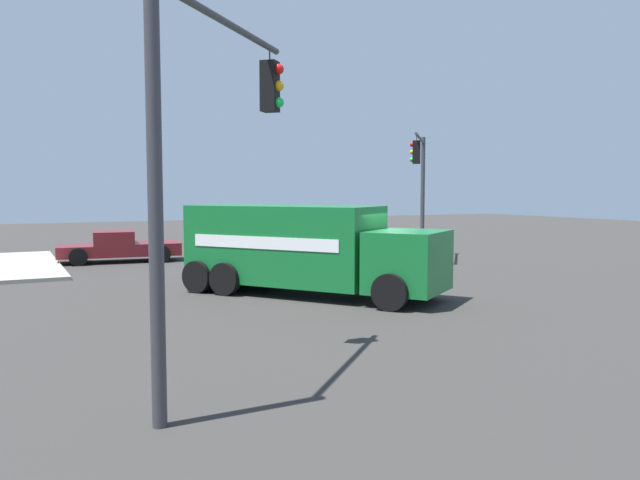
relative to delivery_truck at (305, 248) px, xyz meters
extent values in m
plane|color=#33302D|center=(-0.98, -1.41, -1.43)|extent=(100.00, 100.00, 0.00)
cube|color=#146B2D|center=(0.60, 0.43, 0.10)|extent=(6.19, 5.36, 2.36)
cube|color=#146B2D|center=(-2.70, -1.91, -0.23)|extent=(2.94, 3.06, 1.70)
cube|color=black|center=(-3.39, -2.40, 0.11)|extent=(1.23, 1.69, 0.88)
cube|color=#B2B2B7|center=(2.93, 2.07, -1.24)|extent=(1.49, 2.00, 0.21)
cube|color=white|center=(1.30, -0.56, 0.22)|extent=(4.04, 2.87, 0.36)
cube|color=white|center=(-0.09, 1.42, 0.22)|extent=(4.04, 2.87, 0.36)
cylinder|color=black|center=(-1.94, -2.89, -0.93)|extent=(0.98, 0.81, 1.00)
cylinder|color=black|center=(-3.37, -0.87, -0.93)|extent=(0.98, 0.81, 1.00)
cylinder|color=black|center=(2.42, 0.19, -0.93)|extent=(0.98, 0.81, 1.00)
cylinder|color=black|center=(0.98, 2.22, -0.93)|extent=(0.98, 0.81, 1.00)
cylinder|color=black|center=(3.27, 0.80, -0.93)|extent=(0.98, 0.81, 1.00)
cylinder|color=black|center=(1.84, 2.82, -0.93)|extent=(0.98, 0.81, 1.00)
cylinder|color=#38383D|center=(7.68, -10.00, 1.43)|extent=(0.20, 0.20, 5.72)
cylinder|color=#38383D|center=(5.84, -8.47, 4.04)|extent=(3.75, 3.15, 0.12)
cylinder|color=#38383D|center=(4.28, -7.17, 3.91)|extent=(0.03, 0.03, 0.25)
cube|color=black|center=(4.28, -7.17, 3.31)|extent=(0.42, 0.42, 0.95)
sphere|color=red|center=(4.39, -7.03, 3.63)|extent=(0.20, 0.20, 0.20)
sphere|color=#EFA314|center=(4.39, -7.03, 3.32)|extent=(0.20, 0.20, 0.20)
sphere|color=#19CC4C|center=(4.39, -7.03, 3.01)|extent=(0.20, 0.20, 0.20)
cylinder|color=#38383D|center=(-8.79, 6.40, 1.63)|extent=(0.20, 0.20, 6.12)
cylinder|color=#38383D|center=(-7.21, 4.86, 4.44)|extent=(3.23, 3.17, 0.12)
cylinder|color=#38383D|center=(-5.89, 3.56, 4.31)|extent=(0.03, 0.03, 0.25)
cube|color=black|center=(-5.89, 3.56, 3.71)|extent=(0.42, 0.42, 0.95)
sphere|color=red|center=(-6.01, 3.44, 4.03)|extent=(0.20, 0.20, 0.20)
sphere|color=#EFA314|center=(-6.01, 3.44, 3.72)|extent=(0.20, 0.20, 0.20)
sphere|color=#19CC4C|center=(-6.01, 3.44, 3.41)|extent=(0.20, 0.20, 0.20)
cube|color=maroon|center=(11.92, 5.36, -0.90)|extent=(2.11, 1.71, 0.50)
cube|color=maroon|center=(11.74, 3.77, -0.60)|extent=(2.13, 1.91, 1.10)
cube|color=black|center=(11.74, 3.77, -0.31)|extent=(1.94, 1.62, 0.48)
cube|color=maroon|center=(11.53, 1.93, -0.87)|extent=(2.16, 2.21, 0.55)
cylinder|color=black|center=(10.91, 5.34, -1.05)|extent=(0.32, 0.78, 0.76)
cylinder|color=black|center=(12.90, 5.11, -1.05)|extent=(0.32, 0.78, 0.76)
cylinder|color=black|center=(10.52, 1.93, -1.05)|extent=(0.32, 0.78, 0.76)
cylinder|color=black|center=(12.51, 1.70, -1.05)|extent=(0.32, 0.78, 0.76)
camera|label=1|loc=(-17.10, 8.23, 1.75)|focal=35.28mm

